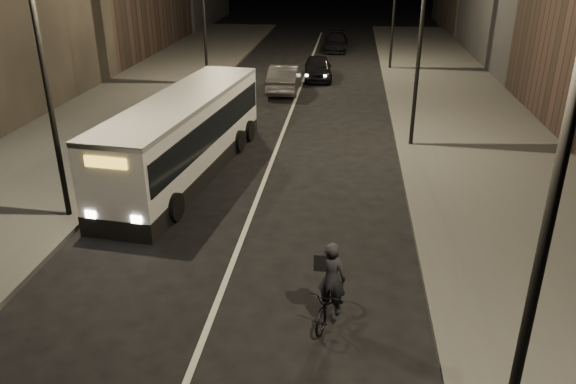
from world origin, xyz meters
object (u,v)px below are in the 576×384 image
(streetlight_right_mid, at_px, (415,15))
(car_mid, at_px, (285,78))
(cyclist_on_bicycle, at_px, (331,295))
(streetlight_right_near, at_px, (538,164))
(car_far, at_px, (336,42))
(city_bus, at_px, (185,133))
(car_near, at_px, (318,68))
(streetlight_left_near, at_px, (49,44))

(streetlight_right_mid, height_order, car_mid, streetlight_right_mid)
(cyclist_on_bicycle, height_order, car_mid, cyclist_on_bicycle)
(streetlight_right_near, bearing_deg, car_far, 95.32)
(streetlight_right_near, distance_m, city_bus, 15.19)
(city_bus, bearing_deg, car_near, 83.68)
(streetlight_right_mid, relative_size, car_near, 1.94)
(city_bus, height_order, car_mid, city_bus)
(streetlight_right_near, relative_size, car_mid, 1.73)
(streetlight_left_near, distance_m, car_far, 32.34)
(streetlight_right_mid, xyz_separation_m, streetlight_left_near, (-10.66, -8.00, 0.00))
(streetlight_right_mid, relative_size, cyclist_on_bicycle, 3.85)
(streetlight_right_near, distance_m, cyclist_on_bicycle, 6.48)
(car_mid, bearing_deg, cyclist_on_bicycle, 99.34)
(city_bus, bearing_deg, streetlight_right_near, -48.87)
(streetlight_left_near, height_order, car_far, streetlight_left_near)
(streetlight_right_near, height_order, car_near, streetlight_right_near)
(city_bus, height_order, cyclist_on_bicycle, city_bus)
(streetlight_right_near, bearing_deg, streetlight_right_mid, 90.00)
(streetlight_left_near, bearing_deg, streetlight_right_mid, 36.88)
(streetlight_right_mid, xyz_separation_m, cyclist_on_bicycle, (-2.60, -12.32, -4.66))
(streetlight_left_near, bearing_deg, car_near, 73.20)
(streetlight_right_near, distance_m, car_mid, 26.33)
(car_far, bearing_deg, streetlight_right_mid, -79.86)
(streetlight_right_mid, bearing_deg, car_mid, 123.69)
(cyclist_on_bicycle, bearing_deg, car_mid, 115.67)
(city_bus, xyz_separation_m, car_near, (3.85, 16.48, -0.87))
(city_bus, distance_m, cyclist_on_bicycle, 10.24)
(streetlight_left_near, height_order, car_near, streetlight_left_near)
(cyclist_on_bicycle, xyz_separation_m, car_far, (-1.05, 35.54, -0.03))
(streetlight_right_mid, distance_m, car_near, 14.17)
(car_mid, relative_size, car_far, 1.01)
(cyclist_on_bicycle, bearing_deg, car_far, 108.05)
(streetlight_right_mid, relative_size, streetlight_left_near, 1.00)
(streetlight_right_near, relative_size, car_near, 1.94)
(car_far, bearing_deg, streetlight_left_near, -101.46)
(streetlight_right_mid, xyz_separation_m, car_near, (-4.44, 12.63, -4.65))
(city_bus, distance_m, car_mid, 13.25)
(streetlight_left_near, distance_m, car_near, 22.04)
(streetlight_left_near, height_order, city_bus, streetlight_left_near)
(city_bus, relative_size, car_near, 2.62)
(streetlight_left_near, relative_size, city_bus, 0.74)
(streetlight_right_mid, bearing_deg, streetlight_right_near, -90.00)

